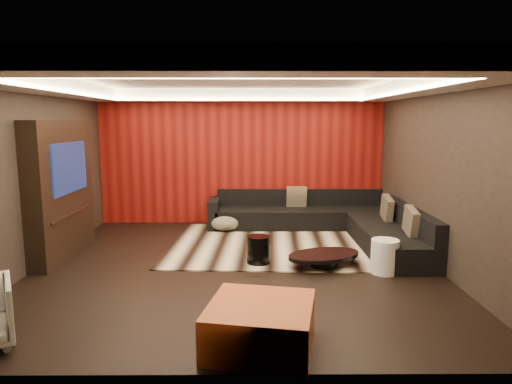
{
  "coord_description": "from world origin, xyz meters",
  "views": [
    {
      "loc": [
        0.25,
        -6.68,
        2.2
      ],
      "look_at": [
        0.3,
        0.6,
        1.05
      ],
      "focal_mm": 32.0,
      "sensor_mm": 36.0,
      "label": 1
    }
  ],
  "objects_px": {
    "coffee_table": "(324,260)",
    "white_side_table": "(385,256)",
    "sectional_sofa": "(330,222)",
    "orange_ottoman": "(261,325)",
    "drum_stool": "(258,249)"
  },
  "relations": [
    {
      "from": "coffee_table",
      "to": "white_side_table",
      "type": "distance_m",
      "value": 0.89
    },
    {
      "from": "coffee_table",
      "to": "white_side_table",
      "type": "height_order",
      "value": "white_side_table"
    },
    {
      "from": "coffee_table",
      "to": "sectional_sofa",
      "type": "relative_size",
      "value": 0.31
    },
    {
      "from": "orange_ottoman",
      "to": "coffee_table",
      "type": "bearing_deg",
      "value": 67.85
    },
    {
      "from": "white_side_table",
      "to": "sectional_sofa",
      "type": "distance_m",
      "value": 2.23
    },
    {
      "from": "orange_ottoman",
      "to": "sectional_sofa",
      "type": "bearing_deg",
      "value": 72.1
    },
    {
      "from": "white_side_table",
      "to": "orange_ottoman",
      "type": "height_order",
      "value": "white_side_table"
    },
    {
      "from": "drum_stool",
      "to": "orange_ottoman",
      "type": "height_order",
      "value": "drum_stool"
    },
    {
      "from": "coffee_table",
      "to": "sectional_sofa",
      "type": "distance_m",
      "value": 1.97
    },
    {
      "from": "drum_stool",
      "to": "orange_ottoman",
      "type": "relative_size",
      "value": 0.43
    },
    {
      "from": "drum_stool",
      "to": "orange_ottoman",
      "type": "bearing_deg",
      "value": -90.23
    },
    {
      "from": "drum_stool",
      "to": "white_side_table",
      "type": "relative_size",
      "value": 0.85
    },
    {
      "from": "white_side_table",
      "to": "coffee_table",
      "type": "bearing_deg",
      "value": 162.03
    },
    {
      "from": "orange_ottoman",
      "to": "sectional_sofa",
      "type": "distance_m",
      "value": 4.59
    },
    {
      "from": "white_side_table",
      "to": "orange_ottoman",
      "type": "distance_m",
      "value": 2.85
    }
  ]
}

